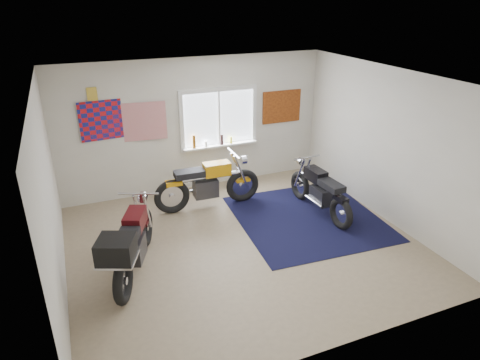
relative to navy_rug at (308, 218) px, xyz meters
name	(u,v)px	position (x,y,z in m)	size (l,w,h in m)	color
ground	(243,244)	(-1.44, -0.34, -0.01)	(5.50, 5.50, 0.00)	#9E896B
room_shell	(243,151)	(-1.44, -0.34, 1.63)	(5.50, 5.50, 5.50)	white
navy_rug	(308,218)	(0.00, 0.00, 0.00)	(2.50, 2.60, 0.01)	black
window_assembly	(219,122)	(-0.94, 2.12, 1.36)	(1.66, 0.17, 1.26)	white
oil_bottles	(208,141)	(-1.21, 2.06, 1.01)	(0.87, 0.07, 0.28)	brown
flag_display	(92,94)	(-3.34, 2.14, 2.14)	(1.60, 0.10, 1.17)	red
triumph_poster	(282,107)	(0.51, 2.14, 1.54)	(0.90, 0.03, 0.70)	#A54C14
yellow_triumph	(208,185)	(-1.54, 1.15, 0.46)	(2.09, 0.63, 1.05)	black
black_chrome_bike	(320,192)	(0.31, 0.12, 0.42)	(0.58, 1.89, 0.97)	black
maroon_tourer	(131,245)	(-3.26, -0.56, 0.54)	(1.09, 1.99, 1.04)	black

